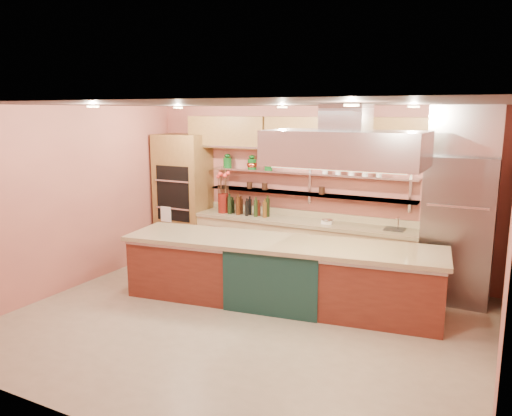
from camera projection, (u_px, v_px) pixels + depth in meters
The scene contains 21 objects.
floor at pixel (242, 323), 6.52m from camera, with size 6.00×5.00×0.02m, color tan.
ceiling at pixel (241, 104), 5.98m from camera, with size 6.00×5.00×0.02m, color black.
wall_back at pixel (313, 190), 8.43m from camera, with size 6.00×0.04×2.80m, color #B96757.
wall_front at pixel (94, 275), 4.07m from camera, with size 6.00×0.04×2.80m, color #B96757.
wall_left at pixel (70, 199), 7.60m from camera, with size 0.04×5.00×2.80m, color #B96757.
wall_right at pixel (509, 247), 4.90m from camera, with size 0.04×5.00×2.80m, color #B96757.
oven_stack at pixel (183, 196), 9.30m from camera, with size 0.95×0.64×2.30m, color olive.
refrigerator at pixel (458, 230), 7.12m from camera, with size 0.95×0.72×2.10m, color gray.
back_counter at pixel (303, 247), 8.37m from camera, with size 3.84×0.64×0.93m, color tan.
wall_shelf_lower at pixel (307, 194), 8.35m from camera, with size 3.60×0.26×0.03m, color silver.
wall_shelf_upper at pixel (308, 173), 8.28m from camera, with size 3.60×0.26×0.03m, color silver.
upper_cabinets at pixel (310, 134), 8.09m from camera, with size 4.60×0.36×0.55m, color olive.
range_hood at pixel (345, 148), 6.33m from camera, with size 2.00×1.00×0.45m, color silver.
ceiling_downlights at pixel (249, 107), 6.16m from camera, with size 4.00×2.80×0.02m, color #FFE5A5.
island at pixel (280, 273), 7.08m from camera, with size 4.41×0.96×0.92m, color maroon.
flower_vase at pixel (223, 203), 8.88m from camera, with size 0.19×0.19×0.34m, color #60140E.
oil_bottle_cluster at pixel (248, 208), 8.67m from camera, with size 0.81×0.23×0.26m, color black.
kitchen_scale at pixel (328, 221), 8.03m from camera, with size 0.17×0.13×0.10m, color silver.
bar_faucet at pixel (398, 224), 7.61m from camera, with size 0.03×0.03×0.19m, color silver.
copper_kettle at pixel (252, 165), 8.74m from camera, with size 0.16×0.16×0.13m, color #C44B2D.
green_canister at pixel (268, 165), 8.59m from camera, with size 0.14×0.14×0.16m, color #0F4816.
Camera 1 is at (2.96, -5.35, 2.72)m, focal length 35.00 mm.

